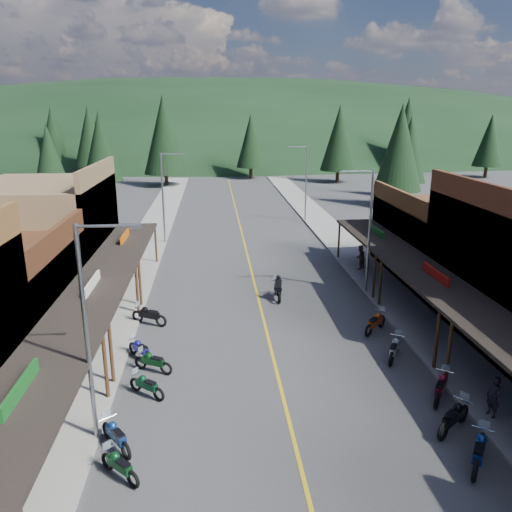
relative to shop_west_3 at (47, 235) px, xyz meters
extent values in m
plane|color=#38383A|center=(13.78, -11.30, -3.52)|extent=(220.00, 220.00, 0.00)
cube|color=gold|center=(13.78, 8.70, -3.51)|extent=(0.15, 90.00, 0.01)
cube|color=gray|center=(5.08, 8.70, -3.44)|extent=(3.40, 94.00, 0.15)
cube|color=gray|center=(22.48, 8.70, -3.44)|extent=(3.40, 94.00, 0.15)
cube|color=black|center=(5.08, -19.20, -0.52)|extent=(3.20, 10.20, 0.18)
cylinder|color=#472D19|center=(6.58, -14.70, -2.02)|extent=(0.16, 0.16, 3.00)
cube|color=#14591E|center=(5.08, -19.20, -0.32)|extent=(0.12, 3.00, 0.70)
cube|color=#3F2111|center=(3.63, -9.60, -0.42)|extent=(0.30, 9.00, 6.20)
cube|color=black|center=(5.08, -9.60, -0.52)|extent=(3.20, 9.00, 0.18)
cylinder|color=#472D19|center=(6.58, -13.50, -2.02)|extent=(0.16, 0.16, 3.00)
cylinder|color=#472D19|center=(6.58, -5.70, -2.02)|extent=(0.16, 0.16, 3.00)
cube|color=silver|center=(5.08, -9.60, -0.32)|extent=(0.12, 3.00, 0.70)
cube|color=brown|center=(-0.22, 0.00, -0.02)|extent=(8.00, 10.20, 7.00)
cube|color=brown|center=(3.63, 0.00, 0.58)|extent=(0.30, 10.20, 8.20)
cube|color=black|center=(5.08, 0.00, -0.52)|extent=(3.20, 10.20, 0.18)
cylinder|color=#472D19|center=(6.58, -4.50, -2.02)|extent=(0.16, 0.16, 3.00)
cylinder|color=#472D19|center=(6.58, 4.50, -2.02)|extent=(0.16, 0.16, 3.00)
cube|color=#CC590C|center=(5.08, 0.00, -0.32)|extent=(0.12, 3.00, 0.70)
cylinder|color=#472D19|center=(20.98, -14.70, -2.02)|extent=(0.16, 0.16, 3.00)
cube|color=#562B19|center=(23.93, -9.60, 0.58)|extent=(0.30, 9.00, 8.20)
cube|color=black|center=(22.48, -9.60, -0.52)|extent=(3.20, 9.00, 0.18)
cylinder|color=#472D19|center=(20.98, -13.50, -2.02)|extent=(0.16, 0.16, 3.00)
cylinder|color=#472D19|center=(20.98, -5.70, -2.02)|extent=(0.16, 0.16, 3.00)
cube|color=#B2140F|center=(22.48, -9.60, -0.32)|extent=(0.12, 3.00, 0.70)
cube|color=#4C2D16|center=(27.78, 0.00, -1.02)|extent=(8.00, 10.20, 5.00)
cube|color=#4C2D16|center=(23.93, 0.00, -0.42)|extent=(0.30, 10.20, 6.20)
cube|color=black|center=(22.48, 0.00, -0.52)|extent=(3.20, 10.20, 0.18)
cylinder|color=#472D19|center=(20.98, -4.50, -2.02)|extent=(0.16, 0.16, 3.00)
cylinder|color=#472D19|center=(20.98, 4.50, -2.02)|extent=(0.16, 0.16, 3.00)
cube|color=#14591E|center=(22.48, 0.00, -0.32)|extent=(0.12, 3.00, 0.70)
cylinder|color=gray|center=(6.68, -17.30, 0.48)|extent=(0.16, 0.16, 8.00)
cylinder|color=gray|center=(7.68, -17.30, 4.38)|extent=(2.00, 0.10, 0.10)
cube|color=gray|center=(8.58, -17.30, 4.33)|extent=(0.35, 0.18, 0.12)
cylinder|color=gray|center=(6.68, 10.70, 0.48)|extent=(0.16, 0.16, 8.00)
cylinder|color=gray|center=(7.68, 10.70, 4.38)|extent=(2.00, 0.10, 0.10)
cube|color=gray|center=(8.58, 10.70, 4.33)|extent=(0.35, 0.18, 0.12)
cylinder|color=gray|center=(20.88, -3.30, 0.48)|extent=(0.16, 0.16, 8.00)
cylinder|color=gray|center=(19.88, -3.30, 4.38)|extent=(2.00, 0.10, 0.10)
cube|color=gray|center=(18.98, -3.30, 4.33)|extent=(0.35, 0.18, 0.12)
cylinder|color=gray|center=(20.88, 18.70, 0.48)|extent=(0.16, 0.16, 8.00)
cylinder|color=gray|center=(19.88, 18.70, 4.38)|extent=(2.00, 0.10, 0.10)
cube|color=gray|center=(18.98, 18.70, 4.33)|extent=(0.35, 0.18, 0.12)
ellipsoid|color=black|center=(13.78, 123.70, -3.52)|extent=(310.00, 140.00, 60.00)
cylinder|color=black|center=(-10.22, 58.70, -2.52)|extent=(0.60, 0.60, 2.00)
cone|color=black|center=(-10.22, 58.70, 3.73)|extent=(5.88, 5.88, 10.50)
cylinder|color=black|center=(3.78, 46.70, -2.52)|extent=(0.60, 0.60, 2.00)
cone|color=black|center=(3.78, 46.70, 4.48)|extent=(6.72, 6.72, 12.00)
cylinder|color=black|center=(17.78, 54.70, -2.52)|extent=(0.60, 0.60, 2.00)
cone|color=black|center=(17.78, 54.70, 2.98)|extent=(5.04, 5.04, 9.00)
cylinder|color=black|center=(31.78, 48.70, -2.52)|extent=(0.60, 0.60, 2.00)
cone|color=black|center=(31.78, 48.70, 3.73)|extent=(5.88, 5.88, 10.50)
cylinder|color=black|center=(47.78, 60.70, -2.52)|extent=(0.60, 0.60, 2.00)
cone|color=black|center=(47.78, 60.70, 4.48)|extent=(6.72, 6.72, 12.00)
cylinder|color=black|center=(59.78, 52.70, -2.52)|extent=(0.60, 0.60, 2.00)
cone|color=black|center=(59.78, 52.70, 2.98)|extent=(5.04, 5.04, 9.00)
cylinder|color=black|center=(-18.22, 64.70, -2.52)|extent=(0.60, 0.60, 2.00)
cone|color=black|center=(-18.22, 64.70, 3.73)|extent=(5.88, 5.88, 10.50)
cylinder|color=black|center=(-8.22, 28.70, -2.52)|extent=(0.60, 0.60, 2.00)
cone|color=black|center=(-8.22, 28.70, 2.48)|extent=(4.48, 4.48, 8.00)
cylinder|color=black|center=(37.78, 33.70, -2.52)|extent=(0.60, 0.60, 2.00)
cone|color=black|center=(37.78, 33.70, 2.88)|extent=(4.93, 4.93, 8.80)
cylinder|color=black|center=(-4.22, 38.70, -2.52)|extent=(0.60, 0.60, 2.00)
cone|color=black|center=(-4.22, 38.70, 3.28)|extent=(5.38, 5.38, 9.60)
cylinder|color=black|center=(33.78, 26.70, -2.52)|extent=(0.60, 0.60, 2.00)
cone|color=black|center=(33.78, 26.70, 3.68)|extent=(5.82, 5.82, 10.40)
imported|color=black|center=(21.56, -17.36, -2.55)|extent=(0.55, 0.69, 1.64)
imported|color=#513933|center=(21.80, 1.33, -2.46)|extent=(1.01, 0.96, 1.82)
camera|label=1|loc=(11.09, -33.24, 7.91)|focal=35.00mm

